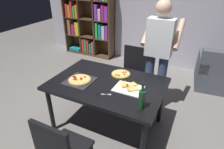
% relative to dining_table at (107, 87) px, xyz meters
% --- Properties ---
extents(ground_plane, '(12.00, 12.00, 0.00)m').
position_rel_dining_table_xyz_m(ground_plane, '(0.00, 0.00, -0.68)').
color(ground_plane, gray).
extents(back_wall, '(6.40, 0.10, 2.80)m').
position_rel_dining_table_xyz_m(back_wall, '(0.00, 2.60, 0.72)').
color(back_wall, '#BCB7C6').
rests_on(back_wall, ground_plane).
extents(dining_table, '(1.51, 1.02, 0.75)m').
position_rel_dining_table_xyz_m(dining_table, '(0.00, 0.00, 0.00)').
color(dining_table, black).
rests_on(dining_table, ground_plane).
extents(chair_near_camera, '(0.42, 0.42, 0.90)m').
position_rel_dining_table_xyz_m(chair_near_camera, '(-0.00, -1.00, -0.16)').
color(chair_near_camera, black).
rests_on(chair_near_camera, ground_plane).
extents(chair_far_side, '(0.42, 0.42, 0.90)m').
position_rel_dining_table_xyz_m(chair_far_side, '(0.00, 1.00, -0.16)').
color(chair_far_side, black).
rests_on(chair_far_side, ground_plane).
extents(bookshelf, '(1.40, 0.35, 1.95)m').
position_rel_dining_table_xyz_m(bookshelf, '(-1.77, 2.38, 0.28)').
color(bookshelf, '#513823').
rests_on(bookshelf, ground_plane).
extents(person_serving_pizza, '(0.55, 0.54, 1.75)m').
position_rel_dining_table_xyz_m(person_serving_pizza, '(0.47, 0.78, 0.32)').
color(person_serving_pizza, '#38476B').
rests_on(person_serving_pizza, ground_plane).
extents(pepperoni_pizza_on_tray, '(0.37, 0.37, 0.04)m').
position_rel_dining_table_xyz_m(pepperoni_pizza_on_tray, '(-0.35, -0.13, 0.09)').
color(pepperoni_pizza_on_tray, '#2D2D33').
rests_on(pepperoni_pizza_on_tray, dining_table).
extents(pizza_slices_on_towel, '(0.36, 0.30, 0.03)m').
position_rel_dining_table_xyz_m(pizza_slices_on_towel, '(0.31, -0.01, 0.08)').
color(pizza_slices_on_towel, white).
rests_on(pizza_slices_on_towel, dining_table).
extents(wine_bottle, '(0.07, 0.07, 0.32)m').
position_rel_dining_table_xyz_m(wine_bottle, '(0.58, -0.32, 0.19)').
color(wine_bottle, '#194723').
rests_on(wine_bottle, dining_table).
extents(kitchen_scissors, '(0.20, 0.12, 0.01)m').
position_rel_dining_table_xyz_m(kitchen_scissors, '(0.06, -0.29, 0.08)').
color(kitchen_scissors, silver).
rests_on(kitchen_scissors, dining_table).
extents(second_pizza_plain, '(0.27, 0.27, 0.03)m').
position_rel_dining_table_xyz_m(second_pizza_plain, '(0.08, 0.29, 0.09)').
color(second_pizza_plain, tan).
rests_on(second_pizza_plain, dining_table).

